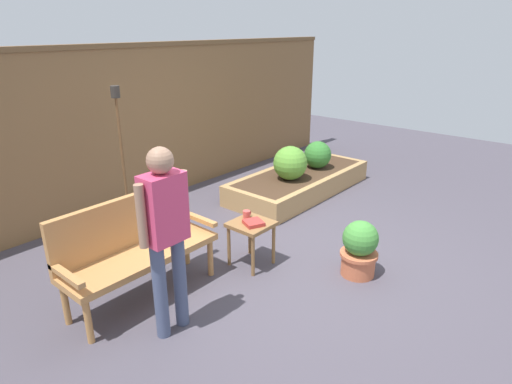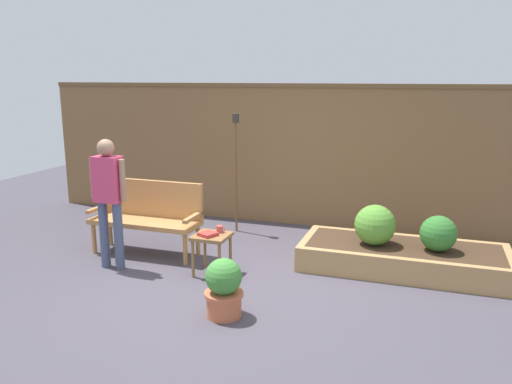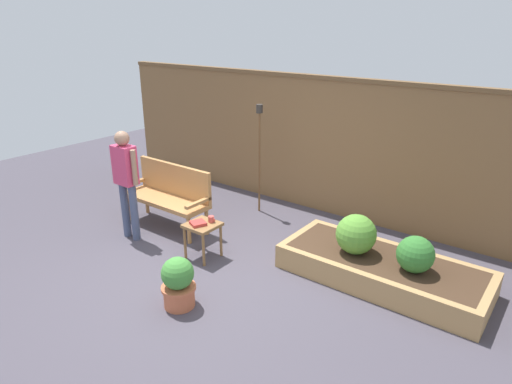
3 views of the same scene
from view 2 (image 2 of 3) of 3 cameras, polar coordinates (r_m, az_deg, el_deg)
The scene contains 12 objects.
ground_plane at distance 5.77m, azimuth -2.85°, elevation -10.34°, with size 14.00×14.00×0.00m, color #47424C.
fence_back at distance 7.86m, azimuth 4.12°, elevation 4.19°, with size 8.40×0.14×2.16m.
garden_bench at distance 6.78m, azimuth -11.92°, elevation -2.17°, with size 1.44×0.48×0.94m.
side_table at distance 5.96m, azimuth -4.96°, elevation -5.51°, with size 0.40×0.40×0.48m.
cup_on_table at distance 6.00m, azimuth -4.04°, elevation -4.14°, with size 0.11×0.08×0.08m.
book_on_table at distance 5.89m, azimuth -5.38°, elevation -4.69°, with size 0.18×0.18×0.04m, color #B2332D.
potted_boxwood at distance 4.98m, azimuth -3.62°, elevation -10.55°, with size 0.38×0.38×0.58m.
raised_planter_bed at distance 6.39m, azimuth 16.02°, elevation -7.04°, with size 2.40×1.00×0.30m.
shrub_near_bench at distance 6.23m, azimuth 13.11°, elevation -3.60°, with size 0.48×0.48×0.48m.
shrub_far_corner at distance 6.22m, azimuth 19.65°, elevation -4.39°, with size 0.41×0.41×0.41m.
tiki_torch at distance 7.42m, azimuth -2.25°, elevation 4.47°, with size 0.10×0.10×1.74m.
person_by_bench at distance 6.24m, azimuth -16.10°, elevation -0.04°, with size 0.47×0.20×1.56m.
Camera 2 is at (1.99, -4.92, 2.27)m, focal length 35.91 mm.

